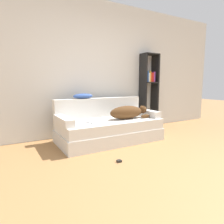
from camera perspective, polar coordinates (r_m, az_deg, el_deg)
name	(u,v)px	position (r m, az deg, el deg)	size (l,w,h in m)	color
ground_plane	(191,177)	(2.54, 21.68, -16.89)	(20.00, 20.00, 0.00)	#9E7042
wall_back	(97,68)	(4.24, -4.26, 12.30)	(6.81, 0.06, 2.70)	silver
couch	(109,130)	(3.66, -0.75, -5.28)	(1.84, 0.91, 0.40)	silver
couch_backrest	(100,107)	(3.92, -3.52, 1.35)	(1.80, 0.15, 0.36)	silver
couch_arm_left	(63,121)	(3.28, -13.71, -2.42)	(0.15, 0.72, 0.12)	silver
couch_arm_right	(146,113)	(4.07, 9.69, -0.22)	(0.15, 0.72, 0.12)	silver
dog	(128,112)	(3.69, 4.64, -0.05)	(0.79, 0.28, 0.24)	#513319
laptop	(97,121)	(3.40, -4.40, -2.69)	(0.35, 0.27, 0.02)	silver
throw_pillow	(83,96)	(3.79, -8.28, 4.52)	(0.38, 0.19, 0.09)	#335199
bookshelf	(149,86)	(4.76, 10.51, 7.22)	(0.40, 0.26, 1.71)	black
power_adapter	(119,161)	(2.76, 2.05, -13.83)	(0.06, 0.06, 0.03)	black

